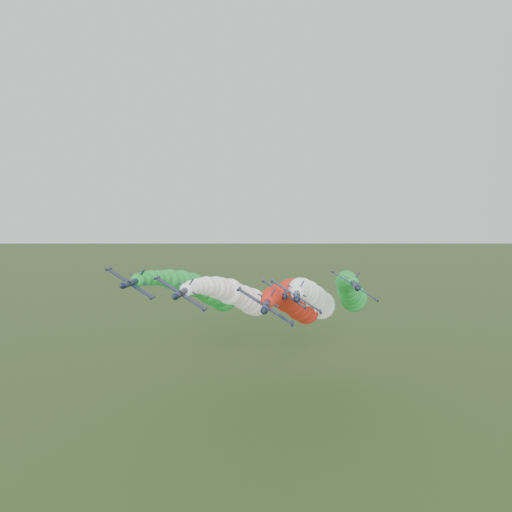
% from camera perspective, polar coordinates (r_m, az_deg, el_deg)
% --- Properties ---
extents(jet_lead, '(14.94, 72.77, 18.93)m').
position_cam_1_polar(jet_lead, '(120.93, 4.43, -5.51)').
color(jet_lead, '#111A35').
rests_on(jet_lead, ground).
extents(jet_inner_left, '(14.94, 72.77, 18.93)m').
position_cam_1_polar(jet_inner_left, '(129.37, -1.91, -4.64)').
color(jet_inner_left, '#111A35').
rests_on(jet_inner_left, ground).
extents(jet_inner_right, '(15.45, 73.28, 19.44)m').
position_cam_1_polar(jet_inner_right, '(131.55, 6.56, -4.85)').
color(jet_inner_right, '#111A35').
rests_on(jet_inner_right, ground).
extents(jet_outer_left, '(15.68, 73.51, 19.67)m').
position_cam_1_polar(jet_outer_left, '(138.10, -5.84, -3.93)').
color(jet_outer_left, '#111A35').
rests_on(jet_outer_left, ground).
extents(jet_outer_right, '(15.40, 73.23, 19.40)m').
position_cam_1_polar(jet_outer_right, '(139.93, 10.72, -4.00)').
color(jet_outer_right, '#111A35').
rests_on(jet_outer_right, ground).
extents(jet_trail, '(14.85, 72.68, 18.84)m').
position_cam_1_polar(jet_trail, '(142.69, 5.38, -4.59)').
color(jet_trail, '#111A35').
rests_on(jet_trail, ground).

